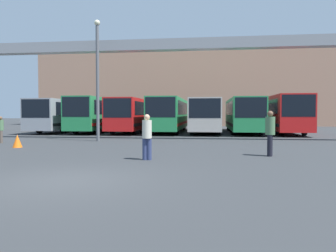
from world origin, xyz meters
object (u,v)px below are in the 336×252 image
(bus_slot_3, at_px, (170,113))
(bus_slot_4, at_px, (206,114))
(bus_slot_0, at_px, (68,114))
(bus_slot_2, at_px, (132,113))
(lamp_post, at_px, (98,75))
(pedestrian_near_left, at_px, (270,132))
(pedestrian_far_center, at_px, (147,136))
(pedestrian_near_right, at_px, (1,129))
(bus_slot_6, at_px, (281,112))
(bus_slot_5, at_px, (243,113))
(traffic_cone, at_px, (17,141))
(bus_slot_1, at_px, (99,113))

(bus_slot_3, relative_size, bus_slot_4, 1.01)
(bus_slot_0, height_order, bus_slot_4, bus_slot_0)
(bus_slot_2, bearing_deg, lamp_post, -89.79)
(pedestrian_near_left, height_order, pedestrian_far_center, pedestrian_near_left)
(bus_slot_4, relative_size, pedestrian_near_right, 7.54)
(bus_slot_2, height_order, bus_slot_6, bus_slot_6)
(bus_slot_5, distance_m, lamp_post, 14.72)
(bus_slot_5, bearing_deg, pedestrian_near_left, -91.78)
(bus_slot_2, relative_size, pedestrian_near_right, 6.37)
(bus_slot_3, height_order, traffic_cone, bus_slot_3)
(bus_slot_0, bearing_deg, traffic_cone, -75.06)
(lamp_post, bearing_deg, bus_slot_6, 37.56)
(bus_slot_2, xyz_separation_m, lamp_post, (0.04, -9.50, 2.42))
(bus_slot_0, bearing_deg, bus_slot_1, -6.46)
(bus_slot_4, xyz_separation_m, lamp_post, (-6.67, -10.42, 2.45))
(pedestrian_near_right, bearing_deg, bus_slot_2, -65.35)
(bus_slot_5, bearing_deg, bus_slot_2, -174.25)
(bus_slot_6, bearing_deg, pedestrian_near_right, -146.28)
(bus_slot_0, distance_m, pedestrian_near_left, 23.25)
(bus_slot_1, bearing_deg, bus_slot_5, 1.98)
(bus_slot_1, distance_m, bus_slot_2, 3.40)
(bus_slot_4, distance_m, pedestrian_near_right, 17.30)
(pedestrian_near_right, distance_m, lamp_post, 6.54)
(bus_slot_5, xyz_separation_m, pedestrian_near_right, (-15.24, -12.63, -0.92))
(bus_slot_5, height_order, bus_slot_6, bus_slot_6)
(bus_slot_0, xyz_separation_m, pedestrian_far_center, (11.44, -18.33, -0.81))
(pedestrian_far_center, distance_m, lamp_post, 9.75)
(bus_slot_4, relative_size, pedestrian_far_center, 6.89)
(bus_slot_5, relative_size, pedestrian_far_center, 7.00)
(lamp_post, bearing_deg, bus_slot_3, 72.43)
(bus_slot_0, bearing_deg, bus_slot_6, -0.41)
(pedestrian_far_center, bearing_deg, lamp_post, 117.53)
(bus_slot_2, distance_m, bus_slot_4, 6.77)
(bus_slot_5, height_order, pedestrian_far_center, bus_slot_5)
(pedestrian_near_right, bearing_deg, bus_slot_3, -75.45)
(lamp_post, bearing_deg, bus_slot_4, 57.37)
(pedestrian_near_right, bearing_deg, pedestrian_far_center, -161.60)
(traffic_cone, bearing_deg, bus_slot_2, 78.64)
(bus_slot_2, relative_size, bus_slot_6, 0.87)
(bus_slot_1, height_order, bus_slot_5, bus_slot_1)
(pedestrian_near_left, height_order, lamp_post, lamp_post)
(bus_slot_4, distance_m, bus_slot_6, 6.71)
(bus_slot_2, height_order, pedestrian_far_center, bus_slot_2)
(bus_slot_1, relative_size, pedestrian_near_right, 7.07)
(bus_slot_6, bearing_deg, pedestrian_near_left, -103.23)
(bus_slot_2, relative_size, pedestrian_near_left, 5.40)
(bus_slot_4, distance_m, bus_slot_5, 3.35)
(bus_slot_6, relative_size, lamp_post, 1.52)
(traffic_cone, distance_m, lamp_post, 6.41)
(bus_slot_2, height_order, pedestrian_near_left, bus_slot_2)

